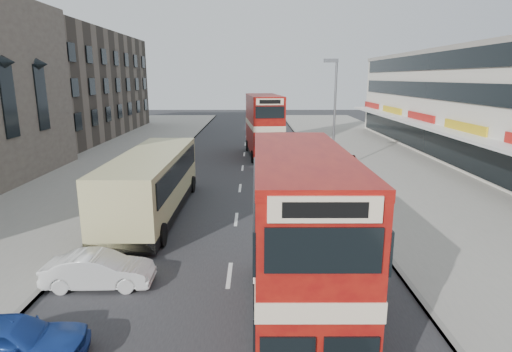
% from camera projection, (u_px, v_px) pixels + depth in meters
% --- Properties ---
extents(ground, '(160.00, 160.00, 0.00)m').
position_uv_depth(ground, '(226.00, 305.00, 12.89)').
color(ground, '#28282B').
rests_on(ground, ground).
extents(road_surface, '(12.00, 90.00, 0.01)m').
position_uv_depth(road_surface, '(243.00, 168.00, 32.35)').
color(road_surface, '#28282B').
rests_on(road_surface, ground).
extents(pavement_right, '(12.00, 90.00, 0.15)m').
position_uv_depth(pavement_right, '(397.00, 167.00, 32.40)').
color(pavement_right, gray).
rests_on(pavement_right, ground).
extents(pavement_left, '(12.00, 90.00, 0.15)m').
position_uv_depth(pavement_left, '(88.00, 167.00, 32.27)').
color(pavement_left, gray).
rests_on(pavement_left, ground).
extents(kerb_left, '(0.20, 90.00, 0.16)m').
position_uv_depth(kerb_left, '(164.00, 167.00, 32.31)').
color(kerb_left, gray).
rests_on(kerb_left, ground).
extents(kerb_right, '(0.20, 90.00, 0.16)m').
position_uv_depth(kerb_right, '(321.00, 167.00, 32.37)').
color(kerb_right, gray).
rests_on(kerb_right, ground).
extents(brick_terrace, '(14.00, 28.00, 12.00)m').
position_uv_depth(brick_terrace, '(57.00, 85.00, 48.37)').
color(brick_terrace, '#66594C').
rests_on(brick_terrace, ground).
extents(commercial_row, '(9.90, 46.20, 9.30)m').
position_uv_depth(commercial_row, '(492.00, 105.00, 33.32)').
color(commercial_row, silver).
rests_on(commercial_row, ground).
extents(street_lamp, '(1.00, 0.20, 8.12)m').
position_uv_depth(street_lamp, '(334.00, 108.00, 29.34)').
color(street_lamp, slate).
rests_on(street_lamp, ground).
extents(bus_main, '(2.45, 8.79, 4.84)m').
position_uv_depth(bus_main, '(300.00, 241.00, 11.28)').
color(bus_main, black).
rests_on(bus_main, ground).
extents(bus_second, '(3.41, 9.53, 5.21)m').
position_uv_depth(bus_second, '(264.00, 125.00, 36.83)').
color(bus_second, black).
rests_on(bus_second, ground).
extents(coach, '(2.93, 11.13, 2.95)m').
position_uv_depth(coach, '(152.00, 181.00, 21.12)').
color(coach, black).
rests_on(coach, ground).
extents(car_left_near, '(3.93, 1.98, 1.28)m').
position_uv_depth(car_left_near, '(7.00, 342.00, 10.06)').
color(car_left_near, '#1C3F9D').
rests_on(car_left_near, ground).
extents(car_left_front, '(3.60, 1.33, 1.18)m').
position_uv_depth(car_left_front, '(99.00, 270.00, 13.94)').
color(car_left_front, white).
rests_on(car_left_front, ground).
extents(car_right_a, '(5.31, 2.62, 1.49)m').
position_uv_depth(car_right_a, '(319.00, 167.00, 29.22)').
color(car_right_a, maroon).
rests_on(car_right_a, ground).
extents(car_right_b, '(5.09, 2.85, 1.34)m').
position_uv_depth(car_right_b, '(308.00, 160.00, 32.05)').
color(car_right_b, '#C78A13').
rests_on(car_right_b, ground).
extents(pedestrian_near, '(0.78, 0.61, 1.88)m').
position_uv_depth(pedestrian_near, '(351.00, 169.00, 27.06)').
color(pedestrian_near, gray).
rests_on(pedestrian_near, pavement_right).
extents(cyclist, '(0.75, 1.80, 2.13)m').
position_uv_depth(cyclist, '(288.00, 159.00, 32.12)').
color(cyclist, gray).
rests_on(cyclist, ground).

